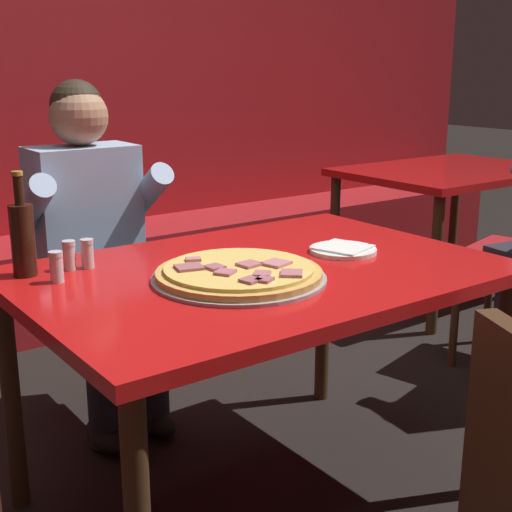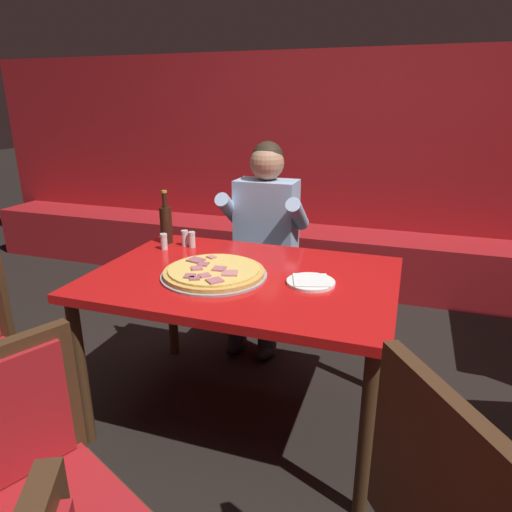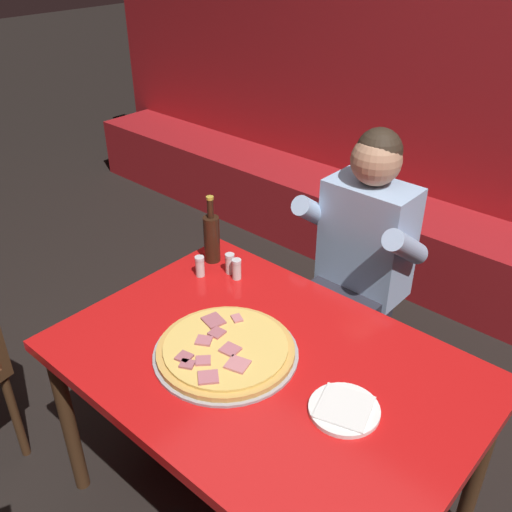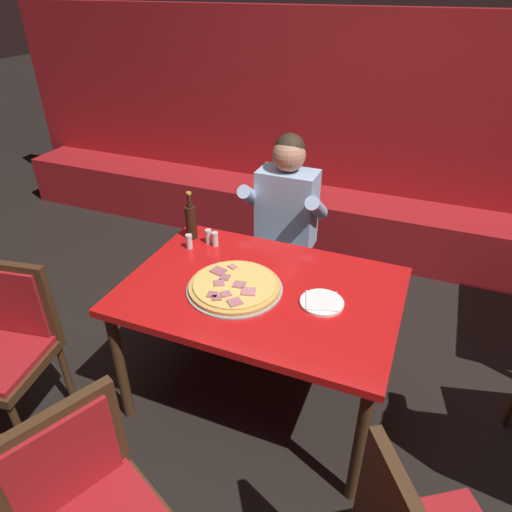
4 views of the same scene
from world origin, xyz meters
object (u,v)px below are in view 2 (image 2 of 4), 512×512
Objects in this scene: plate_white_paper at (311,282)px; shaker_red_pepper_flakes at (164,242)px; pizza at (214,272)px; shaker_black_pepper at (192,240)px; beer_bottle at (166,223)px; shaker_parmesan at (185,239)px; dining_chair_by_booth at (25,497)px; main_dining_table at (244,290)px; diner_seated_blue_shirt at (262,236)px.

plate_white_paper is 0.87m from shaker_red_pepper_flakes.
shaker_red_pepper_flakes reaches higher than pizza.
shaker_black_pepper is (-0.72, 0.30, 0.03)m from plate_white_paper.
shaker_parmesan is at bearing -9.90° from beer_bottle.
beer_bottle is 0.32× the size of dining_chair_by_booth.
plate_white_paper is (0.31, -0.01, 0.08)m from main_dining_table.
diner_seated_blue_shirt reaches higher than shaker_black_pepper.
shaker_red_pepper_flakes is (-0.07, -0.09, 0.00)m from shaker_parmesan.
shaker_parmesan is at bearing -120.93° from diner_seated_blue_shirt.
shaker_parmesan is 1.50m from dining_chair_by_booth.
plate_white_paper is 0.16× the size of diner_seated_blue_shirt.
pizza is at bearing -173.24° from plate_white_paper.
shaker_parmesan and shaker_red_pepper_flakes have the same top height.
shaker_parmesan is (0.12, -0.02, -0.07)m from beer_bottle.
shaker_black_pepper is 1.48m from dining_chair_by_booth.
shaker_red_pepper_flakes is (0.05, -0.12, -0.07)m from beer_bottle.
beer_bottle is 1.56m from dining_chair_by_booth.
main_dining_table is at bearing -35.97° from shaker_black_pepper.
shaker_black_pepper is at bearing 33.45° from shaker_red_pepper_flakes.
shaker_red_pepper_flakes is (-0.12, -0.08, 0.00)m from shaker_black_pepper.
beer_bottle reaches higher than shaker_parmesan.
pizza is at bearing -151.40° from main_dining_table.
diner_seated_blue_shirt reaches higher than dining_chair_by_booth.
shaker_red_pepper_flakes reaches higher than main_dining_table.
main_dining_table is 6.47× the size of plate_white_paper.
shaker_black_pepper is at bearing -14.38° from shaker_parmesan.
diner_seated_blue_shirt is (0.41, 0.46, -0.16)m from beer_bottle.
beer_bottle is at bearing 159.12° from plate_white_paper.
shaker_red_pepper_flakes is at bearing 158.21° from main_dining_table.
beer_bottle reaches higher than pizza.
dining_chair_by_booth is (0.23, -1.45, -0.24)m from shaker_black_pepper.
main_dining_table is 1.07× the size of diner_seated_blue_shirt.
beer_bottle is 0.23× the size of diner_seated_blue_shirt.
shaker_parmesan is 1.00× the size of shaker_black_pepper.
shaker_parmesan is at bearing 132.11° from pizza.
beer_bottle is (-0.89, 0.34, 0.10)m from plate_white_paper.
pizza is 0.46m from shaker_black_pepper.
pizza is 5.57× the size of shaker_black_pepper.
main_dining_table is at bearing -29.62° from beer_bottle.
dining_chair_by_booth is at bearing -90.14° from diner_seated_blue_shirt.
pizza is 0.52× the size of dining_chair_by_booth.
dining_chair_by_booth reaches higher than pizza.
shaker_red_pepper_flakes reaches higher than plate_white_paper.
diner_seated_blue_shirt is 1.94m from dining_chair_by_booth.
plate_white_paper is at bearing -14.86° from shaker_red_pepper_flakes.
pizza is 0.44m from plate_white_paper.
dining_chair_by_booth is (0.36, -1.36, -0.24)m from shaker_red_pepper_flakes.
diner_seated_blue_shirt is 1.38× the size of dining_chair_by_booth.
shaker_black_pepper is 0.07× the size of diner_seated_blue_shirt.
shaker_black_pepper is (0.17, -0.03, -0.07)m from beer_bottle.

